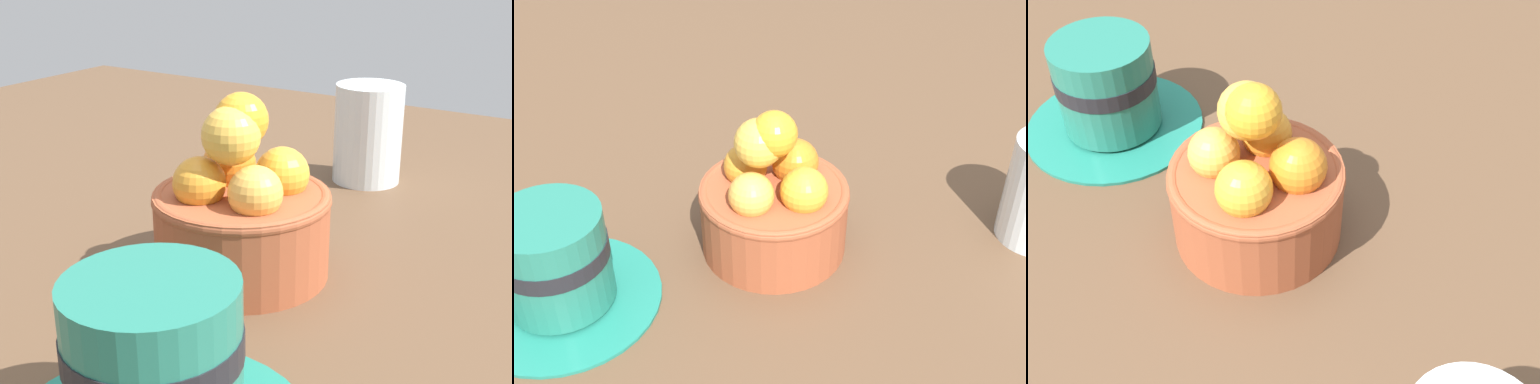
{
  "view_description": "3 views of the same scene",
  "coord_description": "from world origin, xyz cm",
  "views": [
    {
      "loc": [
        26.25,
        -39.02,
        24.14
      ],
      "look_at": [
        -0.87,
        3.3,
        5.26
      ],
      "focal_mm": 48.36,
      "sensor_mm": 36.0,
      "label": 1
    },
    {
      "loc": [
        46.87,
        -1.68,
        40.02
      ],
      "look_at": [
        -1.38,
        -0.31,
        5.03
      ],
      "focal_mm": 46.74,
      "sensor_mm": 36.0,
      "label": 2
    },
    {
      "loc": [
        14.08,
        34.33,
        40.42
      ],
      "look_at": [
        -1.65,
        1.27,
        4.69
      ],
      "focal_mm": 48.33,
      "sensor_mm": 36.0,
      "label": 3
    }
  ],
  "objects": [
    {
      "name": "terracotta_bowl",
      "position": [
        -0.03,
        -0.0,
        4.85
      ],
      "size": [
        13.24,
        13.24,
        13.85
      ],
      "color": "#9E4C2D",
      "rests_on": "ground_plane"
    },
    {
      "name": "coffee_cup",
      "position": [
        6.7,
        -17.72,
        4.12
      ],
      "size": [
        16.21,
        16.21,
        8.97
      ],
      "color": "#1F7967",
      "rests_on": "ground_plane"
    },
    {
      "name": "ground_plane",
      "position": [
        0.0,
        0.0,
        -1.51
      ],
      "size": [
        143.22,
        116.77,
        3.03
      ],
      "primitive_type": "cube",
      "color": "brown"
    }
  ]
}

